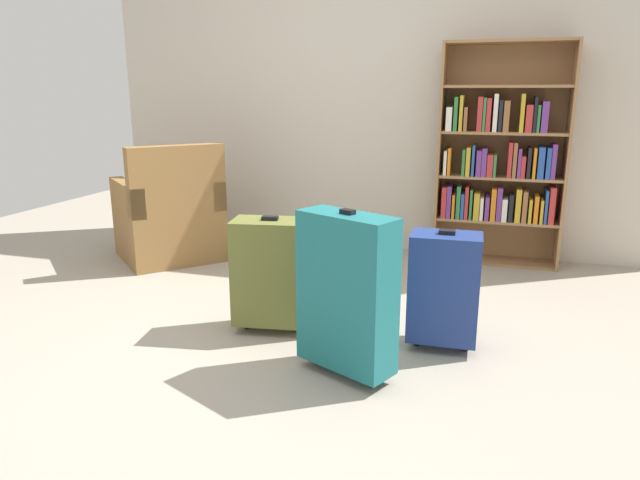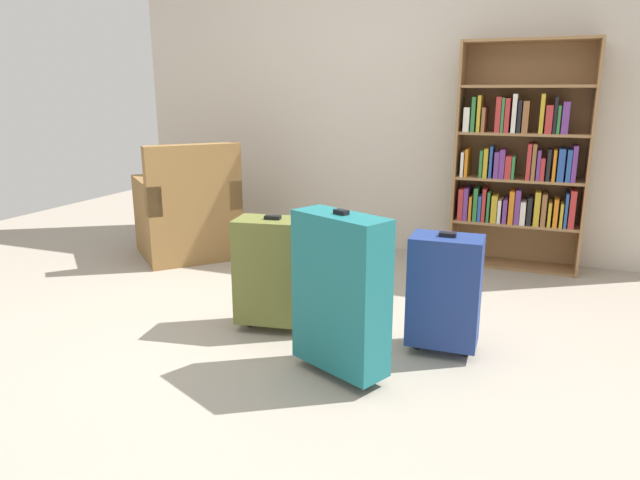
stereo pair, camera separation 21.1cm
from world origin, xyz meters
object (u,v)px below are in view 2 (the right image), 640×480
mug (256,255)px  suitcase_olive (274,271)px  armchair (188,217)px  bookshelf (519,161)px  suitcase_teal (340,293)px  suitcase_navy_blue (444,291)px

mug → suitcase_olive: bearing=-57.8°
armchair → mug: 0.63m
bookshelf → armchair: (-2.40, -0.65, -0.47)m
mug → suitcase_teal: bearing=-50.9°
bookshelf → suitcase_navy_blue: bearing=-97.9°
armchair → mug: (0.57, 0.05, -0.27)m
mug → bookshelf: bearing=18.2°
armchair → bookshelf: bearing=15.2°
suitcase_olive → armchair: bearing=140.1°
suitcase_navy_blue → suitcase_olive: suitcase_olive is taller
mug → suitcase_navy_blue: 1.95m
bookshelf → suitcase_teal: bookshelf is taller
bookshelf → suitcase_teal: (-0.62, -2.09, -0.38)m
mug → suitcase_olive: 1.34m
mug → suitcase_navy_blue: bearing=-33.6°
bookshelf → mug: bookshelf is taller
armchair → mug: armchair is taller
mug → suitcase_teal: (1.21, -1.49, 0.36)m
bookshelf → suitcase_teal: bearing=-106.6°
armchair → mug: bearing=4.9°
bookshelf → mug: (-1.84, -0.60, -0.74)m
mug → suitcase_teal: suitcase_teal is taller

